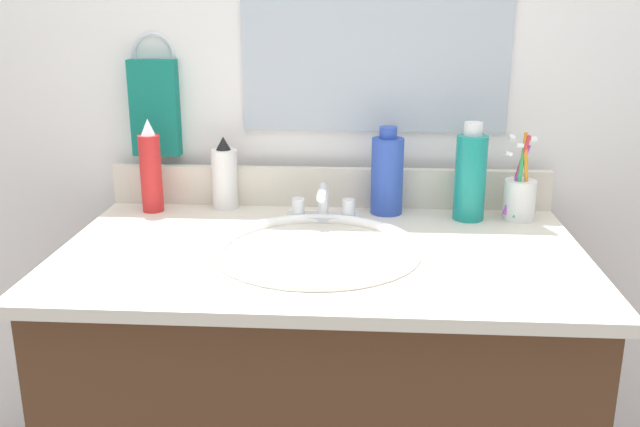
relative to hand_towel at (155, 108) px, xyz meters
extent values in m
cube|color=#4C2D19|center=(0.40, -0.32, -0.61)|extent=(0.97, 0.56, 0.73)
cube|color=beige|center=(0.40, -0.32, -0.23)|extent=(1.01, 0.61, 0.02)
cube|color=beige|center=(0.40, -0.02, -0.17)|extent=(1.01, 0.02, 0.09)
cube|color=white|center=(0.40, 0.04, -0.33)|extent=(2.11, 0.04, 1.30)
cube|color=#B2BCC6|center=(0.50, 0.02, 0.23)|extent=(0.60, 0.01, 0.56)
torus|color=silver|center=(0.00, 0.02, 0.12)|extent=(0.10, 0.01, 0.10)
cube|color=#147260|center=(0.00, 0.00, 0.00)|extent=(0.11, 0.04, 0.22)
torus|color=white|center=(0.40, -0.33, -0.22)|extent=(0.40, 0.40, 0.02)
ellipsoid|color=white|center=(0.40, -0.33, -0.26)|extent=(0.35, 0.35, 0.11)
cylinder|color=#B2B5BA|center=(0.40, -0.33, -0.29)|extent=(0.04, 0.04, 0.01)
cube|color=silver|center=(0.40, -0.13, -0.21)|extent=(0.16, 0.05, 0.01)
cylinder|color=silver|center=(0.40, -0.13, -0.18)|extent=(0.02, 0.02, 0.06)
cylinder|color=silver|center=(0.40, -0.17, -0.15)|extent=(0.02, 0.09, 0.02)
cylinder|color=silver|center=(0.34, -0.13, -0.19)|extent=(0.03, 0.03, 0.04)
cylinder|color=silver|center=(0.45, -0.13, -0.19)|extent=(0.03, 0.03, 0.04)
cylinder|color=red|center=(0.01, -0.09, -0.13)|extent=(0.05, 0.05, 0.17)
cone|color=white|center=(0.01, -0.09, -0.03)|extent=(0.03, 0.03, 0.04)
cylinder|color=white|center=(0.17, -0.05, -0.15)|extent=(0.06, 0.06, 0.14)
cone|color=black|center=(0.17, -0.05, -0.07)|extent=(0.03, 0.03, 0.03)
cylinder|color=teal|center=(0.71, -0.11, -0.13)|extent=(0.07, 0.07, 0.18)
cylinder|color=white|center=(0.71, -0.11, -0.02)|extent=(0.04, 0.04, 0.03)
cylinder|color=#2D4CB2|center=(0.54, -0.07, -0.14)|extent=(0.07, 0.07, 0.17)
cylinder|color=#2D4CB2|center=(0.54, -0.07, -0.04)|extent=(0.04, 0.04, 0.03)
cylinder|color=white|center=(0.82, -0.10, -0.18)|extent=(0.07, 0.07, 0.09)
cylinder|color=#D8333F|center=(0.82, -0.09, -0.12)|extent=(0.03, 0.05, 0.18)
cube|color=white|center=(0.80, -0.07, -0.05)|extent=(0.01, 0.02, 0.01)
cylinder|color=orange|center=(0.83, -0.11, -0.12)|extent=(0.02, 0.02, 0.18)
cube|color=white|center=(0.84, -0.12, -0.04)|extent=(0.01, 0.02, 0.01)
cylinder|color=green|center=(0.82, -0.11, -0.12)|extent=(0.03, 0.04, 0.17)
cube|color=white|center=(0.81, -0.13, -0.05)|extent=(0.01, 0.02, 0.01)
cylinder|color=#B23FBF|center=(0.81, -0.11, -0.13)|extent=(0.05, 0.03, 0.15)
cube|color=white|center=(0.79, -0.12, -0.07)|extent=(0.01, 0.02, 0.01)
camera|label=1|loc=(0.49, -1.60, 0.24)|focal=39.82mm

